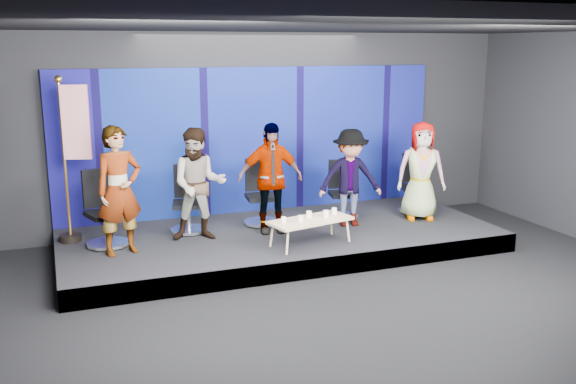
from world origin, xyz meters
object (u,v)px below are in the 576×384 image
at_px(chair_d, 342,199).
at_px(panelist_d, 350,178).
at_px(mug_c, 309,214).
at_px(flag_stand, 73,156).
at_px(panelist_a, 119,191).
at_px(mug_b, 301,219).
at_px(coffee_table, 310,221).
at_px(mug_d, 326,214).
at_px(panelist_b, 199,184).
at_px(panelist_c, 270,178).
at_px(chair_e, 415,193).
at_px(chair_c, 261,203).
at_px(chair_a, 105,221).
at_px(panelist_e, 421,171).
at_px(chair_b, 188,210).
at_px(mug_a, 284,220).
at_px(mug_e, 334,211).

relative_size(chair_d, panelist_d, 0.62).
xyz_separation_m(mug_c, flag_stand, (-3.33, 1.30, 0.90)).
bearing_deg(panelist_a, mug_c, -27.05).
distance_m(chair_d, mug_b, 1.88).
xyz_separation_m(coffee_table, mug_d, (0.26, 0.02, 0.09)).
xyz_separation_m(panelist_b, chair_d, (2.64, 0.39, -0.55)).
bearing_deg(panelist_c, mug_d, -47.61).
height_order(chair_d, panelist_d, panelist_d).
xyz_separation_m(chair_e, mug_d, (-2.28, -1.15, 0.10)).
bearing_deg(mug_b, chair_c, 95.47).
relative_size(panelist_b, panelist_c, 0.98).
bearing_deg(chair_e, panelist_d, -144.35).
xyz_separation_m(panelist_a, coffee_table, (2.74, -0.57, -0.57)).
distance_m(chair_c, panelist_d, 1.57).
distance_m(chair_a, coffee_table, 3.11).
bearing_deg(panelist_a, mug_d, -27.82).
distance_m(panelist_b, chair_e, 4.11).
relative_size(chair_c, coffee_table, 0.80).
bearing_deg(panelist_c, chair_a, -177.53).
relative_size(panelist_e, flag_stand, 0.67).
distance_m(panelist_b, coffee_table, 1.81).
distance_m(mug_b, mug_c, 0.29).
bearing_deg(chair_e, chair_c, -163.76).
bearing_deg(panelist_a, chair_b, 16.78).
xyz_separation_m(chair_c, coffee_table, (0.34, -1.37, 0.00)).
bearing_deg(panelist_b, panelist_e, 10.75).
relative_size(chair_b, panelist_d, 0.66).
height_order(panelist_a, chair_c, panelist_a).
xyz_separation_m(panelist_c, mug_a, (-0.10, -0.90, -0.45)).
xyz_separation_m(chair_a, chair_e, (5.47, 0.12, -0.03)).
bearing_deg(flag_stand, panelist_d, 7.84).
relative_size(chair_a, mug_a, 13.30).
relative_size(chair_b, chair_d, 1.07).
relative_size(panelist_a, chair_d, 1.86).
xyz_separation_m(panelist_c, mug_e, (0.82, -0.70, -0.45)).
xyz_separation_m(panelist_b, mug_e, (1.99, -0.69, -0.43)).
xyz_separation_m(coffee_table, flag_stand, (-3.31, 1.40, 0.98)).
bearing_deg(panelist_b, mug_d, -12.06).
height_order(panelist_e, mug_b, panelist_e).
relative_size(panelist_c, mug_e, 18.96).
xyz_separation_m(panelist_c, coffee_table, (0.34, -0.86, -0.53)).
height_order(chair_a, panelist_e, panelist_e).
bearing_deg(chair_a, chair_c, -10.26).
distance_m(panelist_b, panelist_c, 1.17).
distance_m(panelist_d, mug_d, 1.12).
height_order(panelist_e, mug_a, panelist_e).
bearing_deg(chair_b, mug_c, -24.79).
xyz_separation_m(mug_d, mug_e, (0.21, 0.15, -0.01)).
relative_size(panelist_c, mug_b, 18.32).
relative_size(chair_a, chair_d, 1.15).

